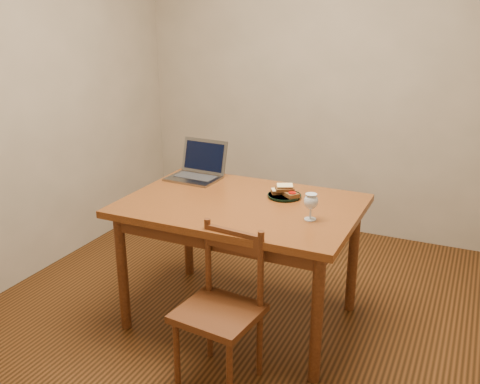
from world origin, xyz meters
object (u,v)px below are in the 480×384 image
at_px(table, 241,217).
at_px(plate, 284,196).
at_px(laptop, 198,168).
at_px(milk_glass, 311,207).
at_px(chair, 221,302).

xyz_separation_m(table, plate, (0.19, 0.18, 0.09)).
xyz_separation_m(table, laptop, (-0.45, 0.32, 0.15)).
height_order(milk_glass, laptop, laptop).
distance_m(plate, milk_glass, 0.36).
bearing_deg(milk_glass, chair, -122.36).
bearing_deg(table, milk_glass, -11.40).
bearing_deg(laptop, milk_glass, -21.94).
bearing_deg(plate, chair, -93.92).
distance_m(chair, plate, 0.79).
relative_size(chair, milk_glass, 2.88).
relative_size(table, laptop, 3.92).
height_order(table, chair, chair).
xyz_separation_m(chair, laptop, (-0.59, 0.86, 0.37)).
xyz_separation_m(table, milk_glass, (0.43, -0.09, 0.16)).
height_order(table, milk_glass, milk_glass).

